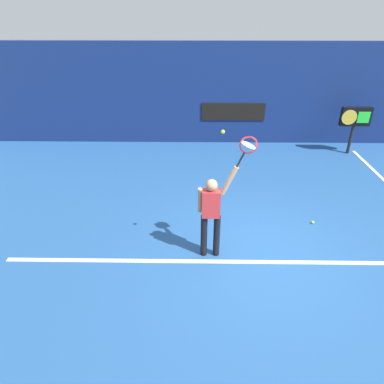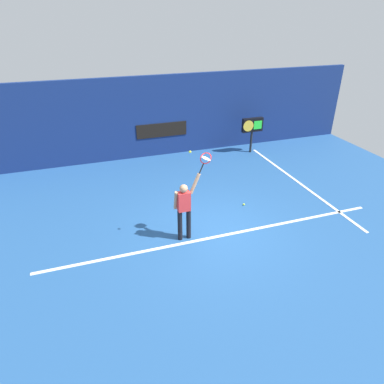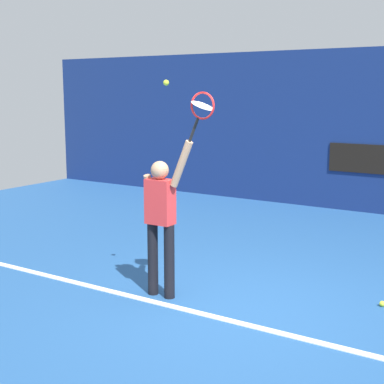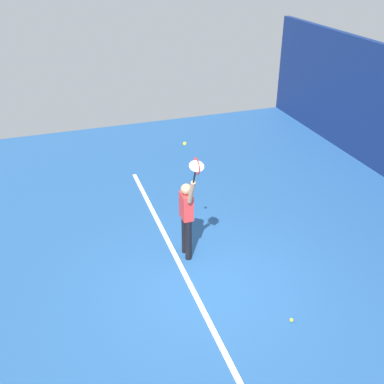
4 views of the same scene
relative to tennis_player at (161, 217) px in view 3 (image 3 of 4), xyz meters
The scene contains 7 objects.
ground_plane 1.41m from the tennis_player, ahead, with size 18.00×18.00×0.00m, color #23518C.
sponsor_banner_center 6.39m from the tennis_player, 81.20° to the left, with size 2.20×0.03×0.60m, color black.
court_baseline 1.42m from the tennis_player, 13.80° to the right, with size 10.00×0.10×0.01m, color white.
tennis_player is the anchor object (origin of this frame).
tennis_racket 1.43m from the tennis_player, ahead, with size 0.41×0.27×0.62m.
tennis_ball 1.61m from the tennis_player, 27.38° to the right, with size 0.07×0.07×0.07m, color #CCE033.
spare_ball 2.83m from the tennis_player, 25.08° to the left, with size 0.07×0.07×0.07m, color #CCE033.
Camera 3 is at (3.01, -5.50, 2.51)m, focal length 53.19 mm.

